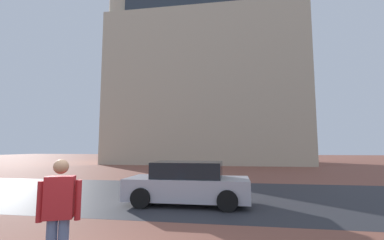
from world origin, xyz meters
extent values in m
plane|color=brown|center=(0.00, 10.00, 0.00)|extent=(120.00, 120.00, 0.00)
cube|color=#2D2D33|center=(0.00, 7.21, 0.00)|extent=(120.00, 7.88, 0.00)
cube|color=beige|center=(-1.34, 30.31, 9.08)|extent=(23.50, 12.22, 18.16)
cube|color=#2D3842|center=(-1.34, 30.31, 19.36)|extent=(21.62, 11.24, 2.40)
cube|color=beige|center=(-1.22, 30.31, 16.75)|extent=(4.36, 4.36, 33.50)
cylinder|color=beige|center=(-11.59, 25.70, 10.73)|extent=(2.80, 2.80, 21.45)
cylinder|color=beige|center=(8.91, 25.70, 11.00)|extent=(2.80, 2.80, 22.01)
cube|color=maroon|center=(-0.49, 0.16, 1.17)|extent=(0.45, 0.36, 0.62)
cylinder|color=maroon|center=(-0.25, 0.26, 1.12)|extent=(0.09, 0.09, 0.59)
cylinder|color=maroon|center=(-0.73, 0.06, 1.12)|extent=(0.09, 0.09, 0.59)
cube|color=black|center=(-0.53, 0.25, 1.19)|extent=(0.31, 0.24, 0.40)
sphere|color=#9E7556|center=(-0.49, 0.16, 1.62)|extent=(0.22, 0.22, 0.22)
cube|color=#B2B2BC|center=(0.52, 5.47, 0.53)|extent=(4.12, 1.72, 0.71)
cube|color=black|center=(0.52, 5.47, 1.15)|extent=(2.31, 1.51, 0.53)
cylinder|color=black|center=(1.88, 6.33, 0.32)|extent=(0.64, 0.22, 0.64)
cylinder|color=black|center=(1.88, 4.61, 0.32)|extent=(0.64, 0.22, 0.64)
cylinder|color=black|center=(-0.84, 6.33, 0.32)|extent=(0.64, 0.22, 0.64)
cylinder|color=black|center=(-0.84, 4.61, 0.32)|extent=(0.64, 0.22, 0.64)
camera|label=1|loc=(2.09, -3.46, 1.90)|focal=24.32mm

